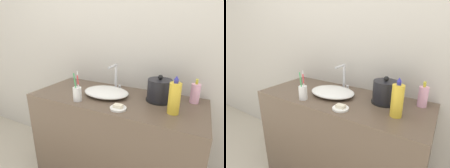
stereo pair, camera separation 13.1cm
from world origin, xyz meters
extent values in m
cube|color=beige|center=(0.00, 0.56, 1.30)|extent=(6.00, 0.04, 2.60)
cube|color=brown|center=(0.00, 0.27, 0.41)|extent=(1.30, 0.54, 0.81)
ellipsoid|color=white|center=(-0.07, 0.27, 0.84)|extent=(0.36, 0.27, 0.05)
cylinder|color=silver|center=(-0.07, 0.44, 0.92)|extent=(0.02, 0.02, 0.22)
cylinder|color=silver|center=(-0.07, 0.38, 1.02)|extent=(0.02, 0.13, 0.02)
cylinder|color=silver|center=(-0.04, 0.44, 0.83)|extent=(0.02, 0.02, 0.04)
cylinder|color=black|center=(0.32, 0.35, 0.82)|extent=(0.18, 0.18, 0.01)
cylinder|color=black|center=(0.32, 0.35, 0.89)|extent=(0.17, 0.17, 0.16)
sphere|color=black|center=(0.32, 0.35, 0.99)|extent=(0.03, 0.03, 0.03)
cylinder|color=silver|center=(-0.21, 0.08, 0.86)|extent=(0.06, 0.06, 0.10)
cylinder|color=#E5333F|center=(-0.20, 0.09, 0.93)|extent=(0.02, 0.03, 0.15)
cylinder|color=green|center=(-0.21, 0.07, 0.93)|extent=(0.04, 0.02, 0.16)
cylinder|color=white|center=(-0.20, 0.09, 0.94)|extent=(0.01, 0.02, 0.18)
cylinder|color=#EAA8C6|center=(0.54, 0.43, 0.88)|extent=(0.06, 0.06, 0.14)
cylinder|color=gold|center=(0.54, 0.43, 0.96)|extent=(0.02, 0.02, 0.02)
cube|color=gold|center=(0.54, 0.42, 0.98)|extent=(0.02, 0.03, 0.01)
cylinder|color=gold|center=(0.44, 0.19, 0.91)|extent=(0.07, 0.07, 0.20)
cylinder|color=#333399|center=(0.44, 0.19, 1.02)|extent=(0.02, 0.02, 0.02)
cone|color=#333399|center=(0.44, 0.19, 1.04)|extent=(0.03, 0.03, 0.02)
cylinder|color=white|center=(0.11, 0.09, 0.82)|extent=(0.11, 0.11, 0.01)
cube|color=#EFE5C6|center=(0.11, 0.09, 0.83)|extent=(0.06, 0.04, 0.02)
camera|label=1|loc=(0.55, -0.84, 1.31)|focal=28.00mm
camera|label=2|loc=(0.66, -0.77, 1.31)|focal=28.00mm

